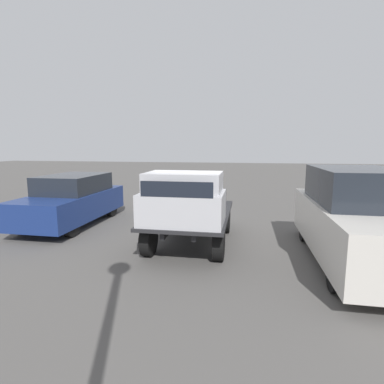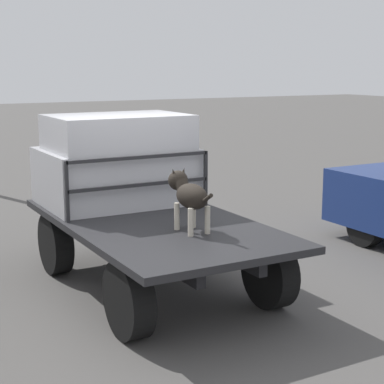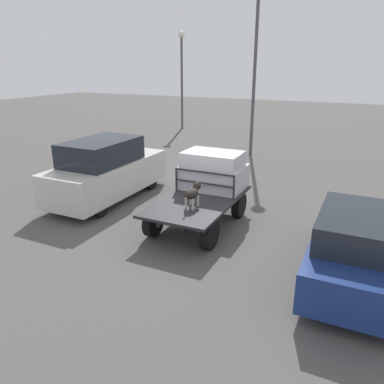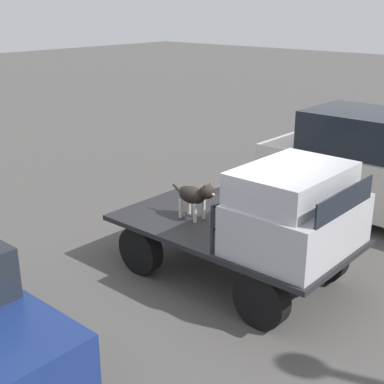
# 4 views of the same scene
# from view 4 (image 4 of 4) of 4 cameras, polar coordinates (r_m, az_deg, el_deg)

# --- Properties ---
(ground_plane) EXTENTS (80.00, 80.00, 0.00)m
(ground_plane) POSITION_cam_4_polar(r_m,az_deg,el_deg) (8.70, 4.06, -8.88)
(ground_plane) COLOR #514F4C
(flatbed_truck) EXTENTS (3.76, 2.01, 0.85)m
(flatbed_truck) POSITION_cam_4_polar(r_m,az_deg,el_deg) (8.43, 4.16, -5.22)
(flatbed_truck) COLOR black
(flatbed_truck) RESTS_ON ground
(truck_cab) EXTENTS (1.39, 1.89, 1.17)m
(truck_cab) POSITION_cam_4_polar(r_m,az_deg,el_deg) (7.56, 10.98, -1.99)
(truck_cab) COLOR #B7B7BC
(truck_cab) RESTS_ON flatbed_truck
(truck_headboard) EXTENTS (0.04, 1.89, 0.72)m
(truck_headboard) POSITION_cam_4_polar(r_m,az_deg,el_deg) (7.95, 6.42, -1.23)
(truck_headboard) COLOR #232326
(truck_headboard) RESTS_ON flatbed_truck
(dog) EXTENTS (0.90, 0.28, 0.67)m
(dog) POSITION_cam_4_polar(r_m,az_deg,el_deg) (8.45, 0.44, -0.35)
(dog) COLOR beige
(dog) RESTS_ON flatbed_truck
(parked_pickup_far) EXTENTS (4.83, 1.92, 2.14)m
(parked_pickup_far) POSITION_cam_4_polar(r_m,az_deg,el_deg) (11.17, 19.58, 2.25)
(parked_pickup_far) COLOR black
(parked_pickup_far) RESTS_ON ground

